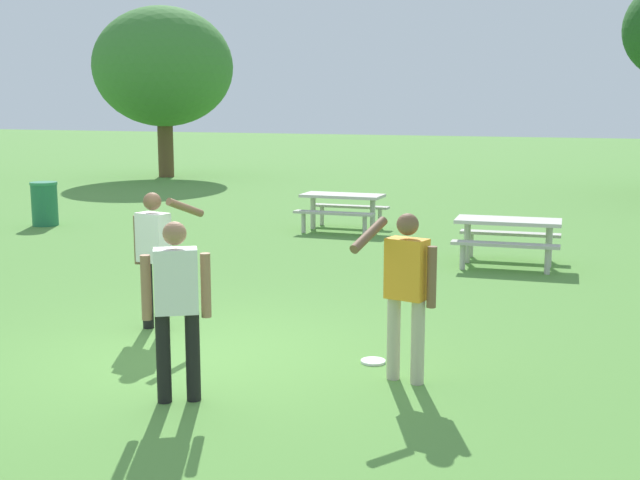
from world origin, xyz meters
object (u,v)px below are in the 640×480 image
Objects in this scene: person_thrower at (155,250)px; tree_tall_left at (163,67)px; picnic_table_near at (508,232)px; person_bystander at (177,299)px; trash_can_beside_table at (45,204)px; picnic_table_far at (342,204)px; frisbee at (373,361)px; person_catcher at (406,284)px.

tree_tall_left is at bearing 122.25° from person_thrower.
tree_tall_left is (-14.30, 12.04, 3.38)m from picnic_table_near.
person_bystander is 1.71× the size of trash_can_beside_table.
tree_tall_left reaches higher than person_bystander.
tree_tall_left reaches higher than trash_can_beside_table.
picnic_table_far is 1.83× the size of trash_can_beside_table.
frisbee is at bearing -33.54° from trash_can_beside_table.
frisbee is at bearing -67.52° from picnic_table_far.
picnic_table_near is at bearing -40.10° from tree_tall_left.
person_thrower is at bearing 127.76° from person_bystander.
person_catcher is 0.27× the size of tree_tall_left.
person_bystander reaches higher than picnic_table_far.
person_thrower is 1.00× the size of person_catcher.
frisbee is 8.95m from picnic_table_far.
person_thrower is 0.90× the size of picnic_table_near.
person_bystander is (-1.74, -1.27, -0.02)m from person_catcher.
person_catcher reaches higher than frisbee.
tree_tall_left is at bearing 139.90° from picnic_table_near.
tree_tall_left is (-14.32, 18.24, 2.98)m from person_catcher.
trash_can_beside_table is (-8.46, 8.16, -0.46)m from person_bystander.
picnic_table_near is at bearing 77.09° from person_bystander.
trash_can_beside_table is at bearing 146.46° from frisbee.
person_bystander is at bearing -77.88° from picnic_table_far.
trash_can_beside_table is 12.56m from tree_tall_left.
person_thrower is 8.06m from picnic_table_far.
person_thrower is 3.31m from person_catcher.
person_catcher is at bearing -11.78° from person_thrower.
person_bystander is at bearing -126.79° from frisbee.
picnic_table_near is 1.03× the size of picnic_table_far.
tree_tall_left is (-11.08, 17.56, 2.98)m from person_thrower.
person_catcher reaches higher than picnic_table_far.
tree_tall_left reaches higher than person_thrower.
person_catcher reaches higher than picnic_table_near.
frisbee is (1.28, 1.71, -0.93)m from person_bystander.
person_bystander is 7.67m from picnic_table_near.
tree_tall_left reaches higher than picnic_table_far.
picnic_table_near is at bearing 85.68° from frisbee.
person_thrower reaches higher than picnic_table_far.
picnic_table_far is (-2.14, 9.97, -0.38)m from person_bystander.
person_thrower is 2.95m from frisbee.
person_bystander reaches higher than picnic_table_near.
tree_tall_left is at bearing 109.99° from trash_can_beside_table.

